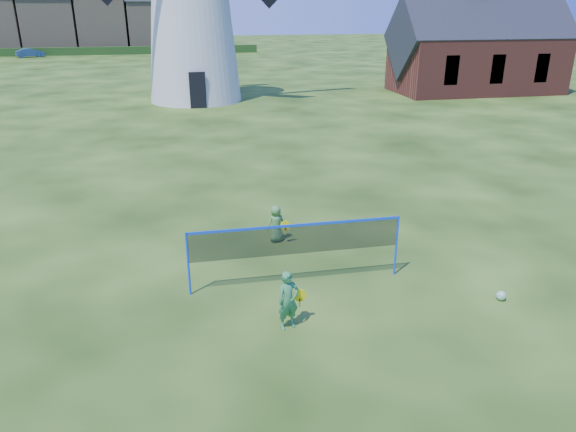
# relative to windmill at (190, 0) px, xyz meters

# --- Properties ---
(ground) EXTENTS (220.00, 220.00, 0.00)m
(ground) POSITION_rel_windmill_xyz_m (0.93, -26.95, -6.53)
(ground) COLOR black
(ground) RESTS_ON ground
(windmill) EXTENTS (11.99, 6.20, 17.97)m
(windmill) POSITION_rel_windmill_xyz_m (0.00, 0.00, 0.00)
(windmill) COLOR silver
(windmill) RESTS_ON ground
(chapel) EXTENTS (12.57, 6.10, 10.63)m
(chapel) POSITION_rel_windmill_xyz_m (20.89, -0.16, -3.54)
(chapel) COLOR brown
(chapel) RESTS_ON ground
(badminton_net) EXTENTS (5.05, 0.05, 1.55)m
(badminton_net) POSITION_rel_windmill_xyz_m (1.19, -27.11, -5.39)
(badminton_net) COLOR blue
(badminton_net) RESTS_ON ground
(player_girl) EXTENTS (0.68, 0.42, 1.27)m
(player_girl) POSITION_rel_windmill_xyz_m (0.64, -28.89, -5.89)
(player_girl) COLOR #338147
(player_girl) RESTS_ON ground
(player_boy) EXTENTS (0.65, 0.47, 1.06)m
(player_boy) POSITION_rel_windmill_xyz_m (1.18, -24.55, -6.00)
(player_boy) COLOR #4F8942
(player_boy) RESTS_ON ground
(play_ball) EXTENTS (0.22, 0.22, 0.22)m
(play_ball) POSITION_rel_windmill_xyz_m (5.58, -28.78, -6.42)
(play_ball) COLOR green
(play_ball) RESTS_ON ground
(hedge) EXTENTS (62.00, 0.80, 1.00)m
(hedge) POSITION_rel_windmill_xyz_m (-21.07, 39.05, -6.03)
(hedge) COLOR #193814
(hedge) RESTS_ON ground
(car_right) EXTENTS (3.51, 2.31, 1.09)m
(car_right) POSITION_rel_windmill_xyz_m (-19.11, 37.07, -5.98)
(car_right) COLOR navy
(car_right) RESTS_ON ground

